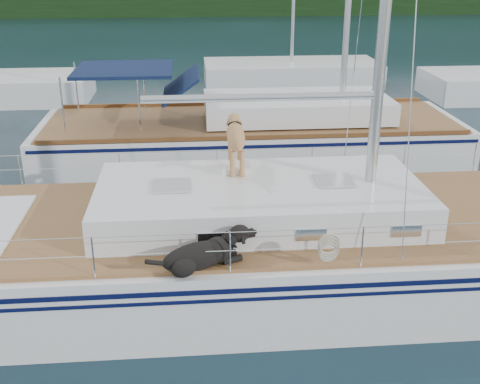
{
  "coord_description": "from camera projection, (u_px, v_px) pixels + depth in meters",
  "views": [
    {
      "loc": [
        -0.28,
        -8.87,
        5.28
      ],
      "look_at": [
        0.5,
        0.2,
        1.6
      ],
      "focal_mm": 45.0,
      "sensor_mm": 36.0,
      "label": 1
    }
  ],
  "objects": [
    {
      "name": "neighbor_sailboat",
      "position": [
        255.0,
        138.0,
        15.97
      ],
      "size": [
        11.0,
        3.5,
        13.3
      ],
      "color": "white",
      "rests_on": "ground"
    },
    {
      "name": "shore_bank",
      "position": [
        190.0,
        7.0,
        52.64
      ],
      "size": [
        92.0,
        1.0,
        1.2
      ],
      "primitive_type": "cube",
      "color": "#595147",
      "rests_on": "ground"
    },
    {
      "name": "bg_boat_center",
      "position": [
        291.0,
        74.0,
        25.12
      ],
      "size": [
        7.2,
        3.0,
        11.65
      ],
      "color": "white",
      "rests_on": "ground"
    },
    {
      "name": "ground",
      "position": [
        212.0,
        285.0,
        10.19
      ],
      "size": [
        120.0,
        120.0,
        0.0
      ],
      "primitive_type": "plane",
      "color": "black",
      "rests_on": "ground"
    },
    {
      "name": "main_sailboat",
      "position": [
        217.0,
        249.0,
        9.95
      ],
      "size": [
        12.0,
        4.0,
        14.01
      ],
      "color": "white",
      "rests_on": "ground"
    }
  ]
}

